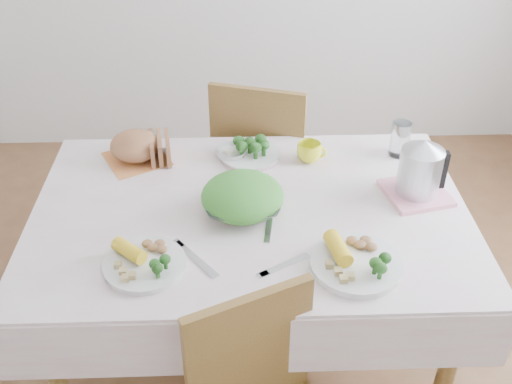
{
  "coord_description": "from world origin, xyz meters",
  "views": [
    {
      "loc": [
        -0.04,
        -1.65,
        2.0
      ],
      "look_at": [
        0.02,
        0.02,
        0.82
      ],
      "focal_mm": 42.0,
      "sensor_mm": 36.0,
      "label": 1
    }
  ],
  "objects_px": {
    "chair_far": "(268,165)",
    "salad_bowl": "(243,204)",
    "dinner_plate_right": "(356,264)",
    "electric_kettle": "(421,166)",
    "yellow_mug": "(309,152)",
    "dinner_plate_left": "(145,265)",
    "dining_table": "(251,290)"
  },
  "relations": [
    {
      "from": "chair_far",
      "to": "salad_bowl",
      "type": "xyz_separation_m",
      "value": [
        -0.13,
        -0.75,
        0.33
      ]
    },
    {
      "from": "dinner_plate_right",
      "to": "yellow_mug",
      "type": "bearing_deg",
      "value": 97.21
    },
    {
      "from": "salad_bowl",
      "to": "electric_kettle",
      "type": "xyz_separation_m",
      "value": [
        0.62,
        0.08,
        0.09
      ]
    },
    {
      "from": "dining_table",
      "to": "electric_kettle",
      "type": "distance_m",
      "value": 0.78
    },
    {
      "from": "chair_far",
      "to": "dinner_plate_right",
      "type": "height_order",
      "value": "chair_far"
    },
    {
      "from": "electric_kettle",
      "to": "salad_bowl",
      "type": "bearing_deg",
      "value": -169.19
    },
    {
      "from": "chair_far",
      "to": "salad_bowl",
      "type": "distance_m",
      "value": 0.83
    },
    {
      "from": "chair_far",
      "to": "dinner_plate_left",
      "type": "bearing_deg",
      "value": 84.55
    },
    {
      "from": "dining_table",
      "to": "salad_bowl",
      "type": "xyz_separation_m",
      "value": [
        -0.03,
        -0.01,
        0.42
      ]
    },
    {
      "from": "dinner_plate_right",
      "to": "electric_kettle",
      "type": "xyz_separation_m",
      "value": [
        0.28,
        0.37,
        0.11
      ]
    },
    {
      "from": "yellow_mug",
      "to": "dinner_plate_left",
      "type": "bearing_deg",
      "value": -133.43
    },
    {
      "from": "dining_table",
      "to": "salad_bowl",
      "type": "relative_size",
      "value": 5.31
    },
    {
      "from": "dining_table",
      "to": "yellow_mug",
      "type": "height_order",
      "value": "yellow_mug"
    },
    {
      "from": "chair_far",
      "to": "dining_table",
      "type": "bearing_deg",
      "value": 99.47
    },
    {
      "from": "yellow_mug",
      "to": "dining_table",
      "type": "bearing_deg",
      "value": -127.24
    },
    {
      "from": "dinner_plate_left",
      "to": "dinner_plate_right",
      "type": "xyz_separation_m",
      "value": [
        0.64,
        -0.02,
        0.0
      ]
    },
    {
      "from": "dining_table",
      "to": "chair_far",
      "type": "height_order",
      "value": "chair_far"
    },
    {
      "from": "dinner_plate_left",
      "to": "yellow_mug",
      "type": "xyz_separation_m",
      "value": [
        0.56,
        0.59,
        0.03
      ]
    },
    {
      "from": "chair_far",
      "to": "dinner_plate_right",
      "type": "relative_size",
      "value": 3.36
    },
    {
      "from": "dinner_plate_right",
      "to": "yellow_mug",
      "type": "distance_m",
      "value": 0.62
    },
    {
      "from": "dining_table",
      "to": "yellow_mug",
      "type": "distance_m",
      "value": 0.58
    },
    {
      "from": "chair_far",
      "to": "dinner_plate_left",
      "type": "distance_m",
      "value": 1.15
    },
    {
      "from": "chair_far",
      "to": "electric_kettle",
      "type": "bearing_deg",
      "value": 143.07
    },
    {
      "from": "chair_far",
      "to": "salad_bowl",
      "type": "height_order",
      "value": "chair_far"
    },
    {
      "from": "chair_far",
      "to": "salad_bowl",
      "type": "relative_size",
      "value": 3.61
    },
    {
      "from": "salad_bowl",
      "to": "electric_kettle",
      "type": "height_order",
      "value": "electric_kettle"
    },
    {
      "from": "dinner_plate_left",
      "to": "dinner_plate_right",
      "type": "relative_size",
      "value": 0.89
    },
    {
      "from": "chair_far",
      "to": "dinner_plate_left",
      "type": "relative_size",
      "value": 3.77
    },
    {
      "from": "dinner_plate_left",
      "to": "yellow_mug",
      "type": "distance_m",
      "value": 0.82
    },
    {
      "from": "yellow_mug",
      "to": "electric_kettle",
      "type": "height_order",
      "value": "electric_kettle"
    },
    {
      "from": "chair_far",
      "to": "electric_kettle",
      "type": "height_order",
      "value": "electric_kettle"
    },
    {
      "from": "yellow_mug",
      "to": "electric_kettle",
      "type": "relative_size",
      "value": 0.47
    }
  ]
}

